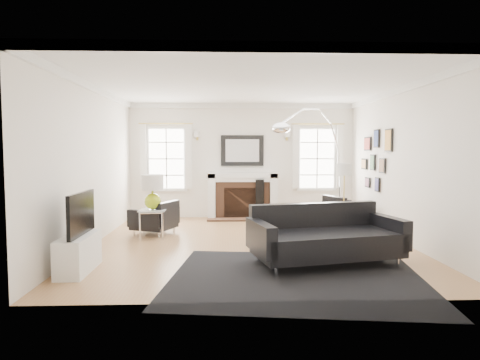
{
  "coord_description": "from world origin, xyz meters",
  "views": [
    {
      "loc": [
        -0.47,
        -7.54,
        1.66
      ],
      "look_at": [
        -0.16,
        0.3,
        1.11
      ],
      "focal_mm": 32.0,
      "sensor_mm": 36.0,
      "label": 1
    }
  ],
  "objects_px": {
    "armchair_left": "(157,219)",
    "coffee_table": "(282,220)",
    "arc_floor_lamp": "(313,161)",
    "armchair_right": "(345,213)",
    "sofa": "(324,238)",
    "gourd_lamp": "(153,189)",
    "fireplace": "(243,196)"
  },
  "relations": [
    {
      "from": "armchair_right",
      "to": "arc_floor_lamp",
      "type": "height_order",
      "value": "arc_floor_lamp"
    },
    {
      "from": "armchair_left",
      "to": "gourd_lamp",
      "type": "distance_m",
      "value": 0.7
    },
    {
      "from": "fireplace",
      "to": "armchair_left",
      "type": "xyz_separation_m",
      "value": [
        -1.79,
        -1.92,
        -0.24
      ]
    },
    {
      "from": "sofa",
      "to": "armchair_right",
      "type": "xyz_separation_m",
      "value": [
        1.14,
        2.93,
        -0.07
      ]
    },
    {
      "from": "fireplace",
      "to": "gourd_lamp",
      "type": "distance_m",
      "value": 2.91
    },
    {
      "from": "armchair_left",
      "to": "arc_floor_lamp",
      "type": "height_order",
      "value": "arc_floor_lamp"
    },
    {
      "from": "arc_floor_lamp",
      "to": "armchair_right",
      "type": "bearing_deg",
      "value": 4.88
    },
    {
      "from": "sofa",
      "to": "armchair_left",
      "type": "relative_size",
      "value": 2.27
    },
    {
      "from": "fireplace",
      "to": "coffee_table",
      "type": "bearing_deg",
      "value": -78.46
    },
    {
      "from": "sofa",
      "to": "arc_floor_lamp",
      "type": "xyz_separation_m",
      "value": [
        0.42,
        2.87,
        1.04
      ]
    },
    {
      "from": "arc_floor_lamp",
      "to": "fireplace",
      "type": "bearing_deg",
      "value": 136.81
    },
    {
      "from": "fireplace",
      "to": "coffee_table",
      "type": "relative_size",
      "value": 1.71
    },
    {
      "from": "armchair_right",
      "to": "fireplace",
      "type": "bearing_deg",
      "value": 149.17
    },
    {
      "from": "sofa",
      "to": "gourd_lamp",
      "type": "xyz_separation_m",
      "value": [
        -2.81,
        1.96,
        0.54
      ]
    },
    {
      "from": "armchair_left",
      "to": "gourd_lamp",
      "type": "xyz_separation_m",
      "value": [
        -0.02,
        -0.34,
        0.62
      ]
    },
    {
      "from": "sofa",
      "to": "coffee_table",
      "type": "distance_m",
      "value": 1.47
    },
    {
      "from": "coffee_table",
      "to": "armchair_right",
      "type": "bearing_deg",
      "value": 44.12
    },
    {
      "from": "sofa",
      "to": "arc_floor_lamp",
      "type": "distance_m",
      "value": 3.09
    },
    {
      "from": "armchair_left",
      "to": "armchair_right",
      "type": "xyz_separation_m",
      "value": [
        3.93,
        0.64,
        0.01
      ]
    },
    {
      "from": "armchair_right",
      "to": "gourd_lamp",
      "type": "height_order",
      "value": "gourd_lamp"
    },
    {
      "from": "coffee_table",
      "to": "gourd_lamp",
      "type": "xyz_separation_m",
      "value": [
        -2.37,
        0.55,
        0.51
      ]
    },
    {
      "from": "arc_floor_lamp",
      "to": "sofa",
      "type": "bearing_deg",
      "value": -98.4
    },
    {
      "from": "fireplace",
      "to": "sofa",
      "type": "relative_size",
      "value": 0.73
    },
    {
      "from": "armchair_left",
      "to": "coffee_table",
      "type": "xyz_separation_m",
      "value": [
        2.36,
        -0.89,
        0.11
      ]
    },
    {
      "from": "gourd_lamp",
      "to": "arc_floor_lamp",
      "type": "height_order",
      "value": "arc_floor_lamp"
    },
    {
      "from": "coffee_table",
      "to": "arc_floor_lamp",
      "type": "height_order",
      "value": "arc_floor_lamp"
    },
    {
      "from": "armchair_right",
      "to": "coffee_table",
      "type": "height_order",
      "value": "armchair_right"
    },
    {
      "from": "sofa",
      "to": "coffee_table",
      "type": "relative_size",
      "value": 2.33
    },
    {
      "from": "sofa",
      "to": "gourd_lamp",
      "type": "bearing_deg",
      "value": 145.05
    },
    {
      "from": "fireplace",
      "to": "arc_floor_lamp",
      "type": "relative_size",
      "value": 0.64
    },
    {
      "from": "sofa",
      "to": "arc_floor_lamp",
      "type": "height_order",
      "value": "arc_floor_lamp"
    },
    {
      "from": "fireplace",
      "to": "sofa",
      "type": "xyz_separation_m",
      "value": [
        1.01,
        -4.22,
        -0.16
      ]
    }
  ]
}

